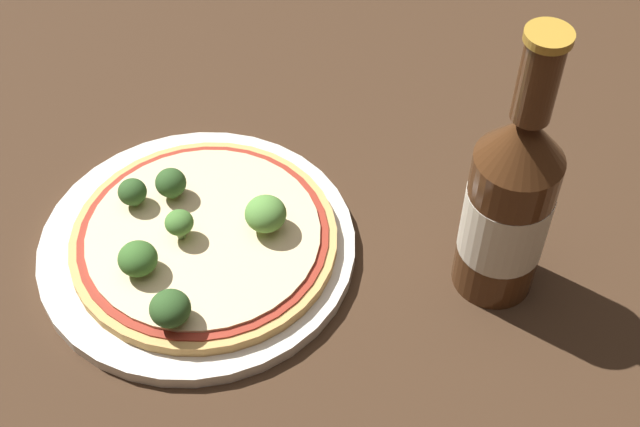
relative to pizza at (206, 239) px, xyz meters
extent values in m
plane|color=#3D2819|center=(0.00, 0.02, -0.02)|extent=(3.00, 3.00, 0.00)
cylinder|color=silver|center=(-0.01, 0.00, -0.01)|extent=(0.26, 0.26, 0.01)
cylinder|color=tan|center=(0.00, 0.00, 0.00)|extent=(0.22, 0.22, 0.01)
cylinder|color=maroon|center=(0.00, 0.00, 0.00)|extent=(0.20, 0.20, 0.00)
cylinder|color=beige|center=(0.00, 0.00, 0.00)|extent=(0.19, 0.19, 0.00)
cylinder|color=#7A9E5B|center=(0.04, 0.02, 0.01)|extent=(0.01, 0.01, 0.01)
ellipsoid|color=#568E3D|center=(0.04, 0.02, 0.02)|extent=(0.03, 0.03, 0.03)
cylinder|color=#7A9E5B|center=(-0.02, -0.01, 0.01)|extent=(0.01, 0.01, 0.01)
ellipsoid|color=#477A33|center=(-0.02, -0.01, 0.02)|extent=(0.02, 0.02, 0.02)
cylinder|color=#7A9E5B|center=(-0.04, 0.03, 0.01)|extent=(0.01, 0.01, 0.01)
ellipsoid|color=#2D5123|center=(-0.04, 0.03, 0.02)|extent=(0.03, 0.03, 0.02)
cylinder|color=#7A9E5B|center=(-0.07, 0.01, 0.01)|extent=(0.01, 0.01, 0.01)
ellipsoid|color=#2D5123|center=(-0.07, 0.01, 0.02)|extent=(0.02, 0.02, 0.02)
cylinder|color=#7A9E5B|center=(0.01, -0.08, 0.01)|extent=(0.01, 0.01, 0.01)
ellipsoid|color=#2D5123|center=(0.01, -0.08, 0.02)|extent=(0.03, 0.03, 0.03)
cylinder|color=#7A9E5B|center=(-0.03, -0.05, 0.01)|extent=(0.01, 0.01, 0.01)
ellipsoid|color=#386628|center=(-0.03, -0.05, 0.02)|extent=(0.03, 0.03, 0.02)
cylinder|color=#472814|center=(0.23, 0.05, 0.05)|extent=(0.06, 0.06, 0.14)
cylinder|color=beige|center=(0.23, 0.05, 0.05)|extent=(0.06, 0.06, 0.06)
cone|color=#472814|center=(0.23, 0.05, 0.14)|extent=(0.06, 0.06, 0.04)
cylinder|color=#472814|center=(0.23, 0.05, 0.19)|extent=(0.03, 0.03, 0.06)
cylinder|color=#B7892D|center=(0.23, 0.05, 0.22)|extent=(0.03, 0.03, 0.01)
camera|label=1|loc=(0.23, -0.41, 0.55)|focal=50.00mm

